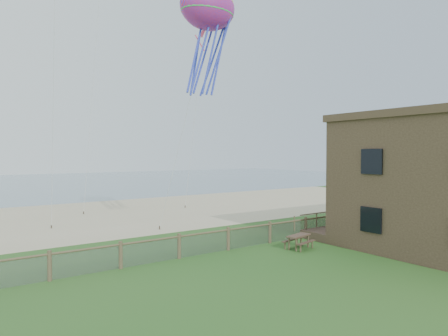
{
  "coord_description": "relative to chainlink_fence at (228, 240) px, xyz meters",
  "views": [
    {
      "loc": [
        -12.53,
        -11.23,
        5.18
      ],
      "look_at": [
        1.15,
        8.0,
        4.35
      ],
      "focal_mm": 32.0,
      "sensor_mm": 36.0,
      "label": 1
    }
  ],
  "objects": [
    {
      "name": "picnic_table",
      "position": [
        3.35,
        -1.95,
        -0.21
      ],
      "size": [
        1.82,
        1.53,
        0.67
      ],
      "primitive_type": null,
      "rotation": [
        0.0,
        0.0,
        0.22
      ],
      "color": "brown",
      "rests_on": "ground"
    },
    {
      "name": "ocean",
      "position": [
        0.0,
        60.0,
        -0.55
      ],
      "size": [
        160.0,
        68.0,
        0.02
      ],
      "primitive_type": "cube",
      "color": "slate",
      "rests_on": "ground"
    },
    {
      "name": "sand_beach",
      "position": [
        0.0,
        16.0,
        -0.55
      ],
      "size": [
        72.0,
        20.0,
        0.02
      ],
      "primitive_type": "cube",
      "color": "tan",
      "rests_on": "ground"
    },
    {
      "name": "octopus_kite",
      "position": [
        1.61,
        4.46,
        12.1
      ],
      "size": [
        3.97,
        3.01,
        7.61
      ],
      "primitive_type": null,
      "rotation": [
        0.0,
        0.0,
        -0.11
      ],
      "color": "red"
    },
    {
      "name": "motel_deck",
      "position": [
        13.0,
        -1.0,
        -0.3
      ],
      "size": [
        15.0,
        2.0,
        0.5
      ],
      "primitive_type": "cube",
      "color": "brown",
      "rests_on": "ground"
    },
    {
      "name": "chainlink_fence",
      "position": [
        0.0,
        0.0,
        0.0
      ],
      "size": [
        36.2,
        0.2,
        1.25
      ],
      "primitive_type": null,
      "color": "brown",
      "rests_on": "ground"
    },
    {
      "name": "ground",
      "position": [
        0.0,
        -6.0,
        -0.55
      ],
      "size": [
        160.0,
        160.0,
        0.0
      ],
      "primitive_type": "plane",
      "color": "#275D20",
      "rests_on": "ground"
    },
    {
      "name": "kite_red",
      "position": [
        6.09,
        12.02,
        14.69
      ],
      "size": [
        1.68,
        1.66,
        1.99
      ],
      "primitive_type": null,
      "rotation": [
        0.44,
        0.0,
        0.81
      ],
      "color": "#C02143"
    }
  ]
}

